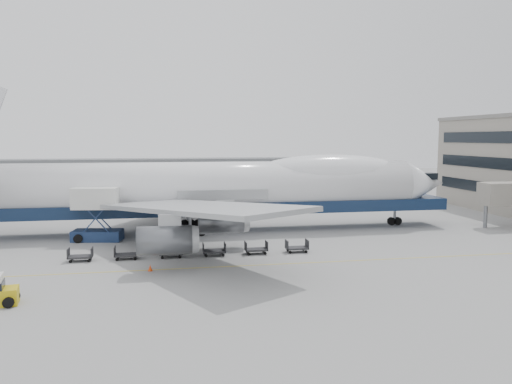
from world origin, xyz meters
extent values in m
plane|color=gray|center=(0.00, 0.00, 0.00)|extent=(260.00, 260.00, 0.00)
cube|color=gold|center=(0.00, -6.00, 0.01)|extent=(60.00, 0.15, 0.01)
cylinder|color=slate|center=(36.00, 8.00, 1.50)|extent=(0.50, 0.50, 3.00)
cube|color=slate|center=(-10.00, 70.00, 3.50)|extent=(110.00, 8.00, 7.00)
cylinder|color=white|center=(0.00, 12.00, 5.70)|extent=(52.00, 6.40, 6.40)
cube|color=#10213E|center=(1.00, 12.00, 3.14)|extent=(60.00, 5.76, 1.50)
cone|color=white|center=(29.00, 12.00, 5.70)|extent=(6.00, 6.40, 6.40)
ellipsoid|color=white|center=(15.60, 12.00, 7.46)|extent=(20.67, 5.78, 4.56)
cube|color=#9EA0A3|center=(-3.00, -2.28, 5.10)|extent=(20.35, 26.74, 2.26)
cube|color=#9EA0A3|center=(-3.00, 26.28, 5.10)|extent=(20.35, 26.74, 2.26)
cylinder|color=#595B60|center=(-6.00, 31.00, 2.90)|extent=(4.80, 2.60, 2.60)
cylinder|color=#595B60|center=(0.00, 22.00, 2.90)|extent=(4.80, 2.60, 2.60)
cylinder|color=#595B60|center=(0.00, 2.00, 2.90)|extent=(4.80, 2.60, 2.60)
cylinder|color=#595B60|center=(-6.00, -7.00, 2.90)|extent=(4.80, 2.60, 2.60)
cylinder|color=slate|center=(25.00, 12.00, 1.25)|extent=(0.36, 0.36, 2.50)
cylinder|color=black|center=(25.00, 12.00, 0.55)|extent=(1.10, 0.45, 1.10)
cylinder|color=slate|center=(-3.00, 9.00, 1.25)|extent=(0.36, 0.36, 2.50)
cylinder|color=black|center=(-3.00, 9.00, 0.55)|extent=(1.10, 0.45, 1.10)
cylinder|color=slate|center=(-3.00, 15.00, 1.25)|extent=(0.36, 0.36, 2.50)
cylinder|color=black|center=(-3.00, 15.00, 0.55)|extent=(1.10, 0.45, 1.10)
cube|color=navy|center=(-13.75, 8.50, 0.61)|extent=(5.92, 3.52, 1.22)
cube|color=silver|center=(-13.75, 8.50, 5.00)|extent=(5.52, 3.67, 2.45)
cube|color=navy|center=(-13.75, 7.28, 2.80)|extent=(3.93, 0.75, 4.38)
cube|color=navy|center=(-13.75, 9.72, 2.80)|extent=(3.93, 0.75, 4.38)
cube|color=slate|center=(-13.75, 10.28, 5.00)|extent=(2.85, 1.74, 0.15)
cylinder|color=black|center=(-15.75, 7.39, 0.50)|extent=(1.00, 0.39, 1.00)
cylinder|color=black|center=(-15.75, 9.61, 0.50)|extent=(1.00, 0.39, 1.00)
cylinder|color=black|center=(-11.74, 7.39, 0.50)|extent=(1.00, 0.39, 1.00)
cylinder|color=black|center=(-11.74, 9.61, 0.50)|extent=(1.00, 0.39, 1.00)
cylinder|color=black|center=(-16.85, -14.50, 0.38)|extent=(0.77, 0.33, 0.77)
cylinder|color=black|center=(-16.85, -13.08, 0.38)|extent=(0.77, 0.33, 0.77)
cone|color=#F1410C|center=(-7.31, -6.27, 0.29)|extent=(0.37, 0.37, 0.58)
cube|color=#F1410C|center=(-7.31, -6.27, 0.02)|extent=(0.39, 0.39, 0.03)
cube|color=#2D2D30|center=(-14.09, -1.45, 0.45)|extent=(2.30, 1.35, 0.18)
cube|color=#2D2D30|center=(-15.19, -1.45, 0.85)|extent=(0.08, 1.35, 0.90)
cube|color=#2D2D30|center=(-12.99, -1.45, 0.85)|extent=(0.08, 1.35, 0.90)
cylinder|color=black|center=(-14.94, -2.00, 0.15)|extent=(0.30, 0.12, 0.30)
cylinder|color=black|center=(-14.94, -0.90, 0.15)|extent=(0.30, 0.12, 0.30)
cylinder|color=black|center=(-13.24, -2.00, 0.15)|extent=(0.30, 0.12, 0.30)
cylinder|color=black|center=(-13.24, -0.90, 0.15)|extent=(0.30, 0.12, 0.30)
cube|color=#2D2D30|center=(-9.75, -1.45, 0.45)|extent=(2.30, 1.35, 0.18)
cube|color=#2D2D30|center=(-10.85, -1.45, 0.85)|extent=(0.08, 1.35, 0.90)
cube|color=#2D2D30|center=(-8.65, -1.45, 0.85)|extent=(0.08, 1.35, 0.90)
cylinder|color=black|center=(-10.60, -2.00, 0.15)|extent=(0.30, 0.12, 0.30)
cylinder|color=black|center=(-10.60, -0.90, 0.15)|extent=(0.30, 0.12, 0.30)
cylinder|color=black|center=(-8.90, -2.00, 0.15)|extent=(0.30, 0.12, 0.30)
cylinder|color=black|center=(-8.90, -0.90, 0.15)|extent=(0.30, 0.12, 0.30)
cube|color=#2D2D30|center=(-5.42, -1.45, 0.45)|extent=(2.30, 1.35, 0.18)
cube|color=#2D2D30|center=(-6.52, -1.45, 0.85)|extent=(0.08, 1.35, 0.90)
cube|color=#2D2D30|center=(-4.32, -1.45, 0.85)|extent=(0.08, 1.35, 0.90)
cylinder|color=black|center=(-6.27, -2.00, 0.15)|extent=(0.30, 0.12, 0.30)
cylinder|color=black|center=(-6.27, -0.90, 0.15)|extent=(0.30, 0.12, 0.30)
cylinder|color=black|center=(-4.57, -2.00, 0.15)|extent=(0.30, 0.12, 0.30)
cylinder|color=black|center=(-4.57, -0.90, 0.15)|extent=(0.30, 0.12, 0.30)
cube|color=#2D2D30|center=(-1.08, -1.45, 0.45)|extent=(2.30, 1.35, 0.18)
cube|color=#2D2D30|center=(-2.18, -1.45, 0.85)|extent=(0.08, 1.35, 0.90)
cube|color=#2D2D30|center=(0.02, -1.45, 0.85)|extent=(0.08, 1.35, 0.90)
cylinder|color=black|center=(-1.93, -2.00, 0.15)|extent=(0.30, 0.12, 0.30)
cylinder|color=black|center=(-1.93, -0.90, 0.15)|extent=(0.30, 0.12, 0.30)
cylinder|color=black|center=(-0.23, -2.00, 0.15)|extent=(0.30, 0.12, 0.30)
cylinder|color=black|center=(-0.23, -0.90, 0.15)|extent=(0.30, 0.12, 0.30)
cube|color=#2D2D30|center=(3.26, -1.45, 0.45)|extent=(2.30, 1.35, 0.18)
cube|color=#2D2D30|center=(2.16, -1.45, 0.85)|extent=(0.08, 1.35, 0.90)
cube|color=#2D2D30|center=(4.36, -1.45, 0.85)|extent=(0.08, 1.35, 0.90)
cylinder|color=black|center=(2.41, -2.00, 0.15)|extent=(0.30, 0.12, 0.30)
cylinder|color=black|center=(2.41, -0.90, 0.15)|extent=(0.30, 0.12, 0.30)
cylinder|color=black|center=(4.11, -2.00, 0.15)|extent=(0.30, 0.12, 0.30)
cylinder|color=black|center=(4.11, -0.90, 0.15)|extent=(0.30, 0.12, 0.30)
cube|color=#2D2D30|center=(7.59, -1.45, 0.45)|extent=(2.30, 1.35, 0.18)
cube|color=#2D2D30|center=(6.49, -1.45, 0.85)|extent=(0.08, 1.35, 0.90)
cube|color=#2D2D30|center=(8.69, -1.45, 0.85)|extent=(0.08, 1.35, 0.90)
cylinder|color=black|center=(6.74, -2.00, 0.15)|extent=(0.30, 0.12, 0.30)
cylinder|color=black|center=(6.74, -0.90, 0.15)|extent=(0.30, 0.12, 0.30)
cylinder|color=black|center=(8.44, -2.00, 0.15)|extent=(0.30, 0.12, 0.30)
cylinder|color=black|center=(8.44, -0.90, 0.15)|extent=(0.30, 0.12, 0.30)
camera|label=1|loc=(-5.73, -51.08, 11.92)|focal=35.00mm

